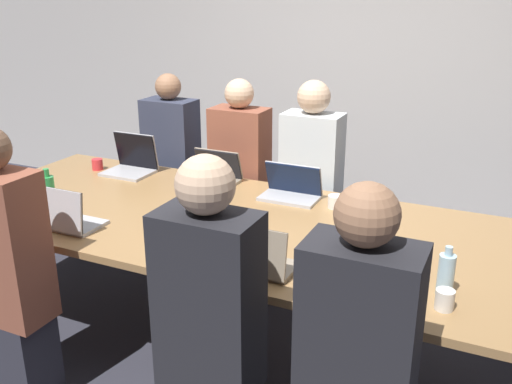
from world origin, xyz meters
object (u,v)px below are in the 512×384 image
object	(u,v)px
person_near_left	(8,273)
person_near_midright	(210,331)
bottle_near_right	(446,274)
laptop_far_midleft	(216,173)
cup_near_right	(445,300)
person_far_left	(172,167)
laptop_near_left	(63,216)
laptop_near_right	(377,282)
bottle_near_left	(49,193)
laptop_far_center	(291,188)
stapler	(173,208)
cup_far_left	(97,164)
laptop_far_left	(132,162)
person_far_midleft	(240,179)
person_far_center	(311,185)
cup_far_center	(336,202)
laptop_near_midright	(255,258)
person_near_right	(356,377)

from	to	relation	value
person_near_left	person_near_midright	world-z (taller)	person_near_midright
bottle_near_right	laptop_far_midleft	world-z (taller)	bottle_near_right
cup_near_right	person_far_left	bearing A→B (deg)	147.53
laptop_near_left	laptop_near_right	world-z (taller)	laptop_near_right
cup_near_right	person_near_midright	bearing A→B (deg)	-150.51
bottle_near_left	cup_near_right	bearing A→B (deg)	-3.95
cup_near_right	person_near_midright	size ratio (longest dim) A/B	0.06
laptop_near_right	laptop_far_midleft	world-z (taller)	laptop_near_right
person_near_left	laptop_near_right	bearing A→B (deg)	-166.62
bottle_near_left	laptop_far_center	distance (m)	1.45
laptop_far_midleft	stapler	xyz separation A→B (m)	(0.04, -0.59, -0.04)
bottle_near_right	stapler	bearing A→B (deg)	168.35
person_far_left	cup_far_left	distance (m)	0.60
laptop_far_midleft	laptop_far_left	bearing A→B (deg)	-174.29
person_far_midleft	laptop_far_left	bearing A→B (deg)	-150.74
person_near_left	person_far_midleft	bearing A→B (deg)	-101.72
person_far_left	person_far_center	distance (m)	1.16
laptop_far_left	person_far_center	bearing A→B (deg)	19.33
cup_far_center	laptop_far_left	bearing A→B (deg)	177.48
cup_far_center	person_far_center	bearing A→B (deg)	123.99
person_far_midleft	laptop_near_midright	xyz separation A→B (m)	(0.77, -1.39, 0.14)
person_far_midleft	cup_far_center	bearing A→B (deg)	-27.28
cup_near_right	person_far_center	world-z (taller)	person_far_center
laptop_far_center	bottle_near_left	bearing A→B (deg)	-146.38
laptop_far_left	person_far_midleft	world-z (taller)	person_far_midleft
person_near_right	person_far_left	distance (m)	2.78
bottle_near_right	person_far_center	bearing A→B (deg)	129.76
person_near_right	person_far_left	xyz separation A→B (m)	(-2.01, 1.92, -0.01)
cup_far_left	person_far_center	xyz separation A→B (m)	(1.47, 0.48, -0.10)
bottle_near_left	laptop_far_left	size ratio (longest dim) A/B	0.77
person_near_left	laptop_far_center	xyz separation A→B (m)	(0.93, 1.39, 0.13)
laptop_near_left	person_far_left	distance (m)	1.47
cup_far_center	laptop_near_midright	size ratio (longest dim) A/B	0.26
laptop_near_right	cup_near_right	distance (m)	0.28
bottle_near_left	laptop_near_right	distance (m)	2.00
bottle_near_left	laptop_near_midright	world-z (taller)	bottle_near_left
laptop_near_right	stapler	world-z (taller)	laptop_near_right
laptop_near_right	person_far_center	distance (m)	1.65
cup_far_center	cup_near_right	bearing A→B (deg)	-50.62
bottle_near_right	laptop_far_left	bearing A→B (deg)	159.30
bottle_near_right	cup_far_center	bearing A→B (deg)	132.92
person_near_right	bottle_near_left	bearing A→B (deg)	-17.79
person_far_center	bottle_near_right	bearing A→B (deg)	-50.24
laptop_near_right	laptop_far_center	distance (m)	1.26
laptop_near_left	person_far_left	size ratio (longest dim) A/B	0.26
person_far_left	laptop_near_midright	distance (m)	2.02
cup_near_right	person_near_midright	world-z (taller)	person_near_midright
laptop_near_left	cup_far_left	world-z (taller)	laptop_near_left
person_far_left	laptop_far_midleft	distance (m)	0.73
bottle_near_left	bottle_near_right	bearing A→B (deg)	-0.77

